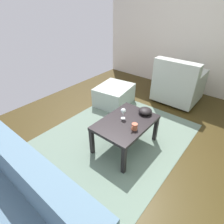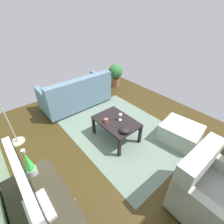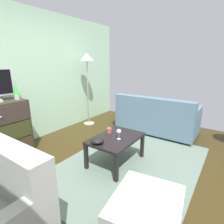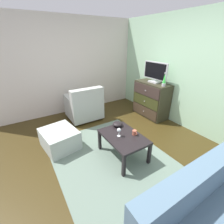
% 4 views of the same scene
% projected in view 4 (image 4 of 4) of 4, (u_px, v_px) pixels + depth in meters
% --- Properties ---
extents(ground_plane, '(5.29, 4.45, 0.05)m').
position_uv_depth(ground_plane, '(117.00, 153.00, 3.00)').
color(ground_plane, '#392D12').
extents(wall_accent_rear, '(5.29, 0.12, 2.54)m').
position_uv_depth(wall_accent_rear, '(193.00, 74.00, 3.40)').
color(wall_accent_rear, '#A8D2AB').
rests_on(wall_accent_rear, ground_plane).
extents(wall_plain_left, '(0.12, 4.45, 2.54)m').
position_uv_depth(wall_plain_left, '(70.00, 67.00, 4.29)').
color(wall_plain_left, beige).
rests_on(wall_plain_left, ground_plane).
extents(area_rug, '(2.60, 1.90, 0.01)m').
position_uv_depth(area_rug, '(114.00, 162.00, 2.74)').
color(area_rug, slate).
rests_on(area_rug, ground_plane).
extents(dresser, '(0.97, 0.49, 0.94)m').
position_uv_depth(dresser, '(151.00, 100.00, 4.25)').
color(dresser, '#322F1F').
rests_on(dresser, ground_plane).
extents(tv, '(0.74, 0.18, 0.52)m').
position_uv_depth(tv, '(155.00, 72.00, 3.93)').
color(tv, silver).
rests_on(tv, dresser).
extents(lava_lamp, '(0.09, 0.09, 0.33)m').
position_uv_depth(lava_lamp, '(164.00, 80.00, 3.67)').
color(lava_lamp, '#B7B7BC').
rests_on(lava_lamp, dresser).
extents(coffee_table, '(0.85, 0.60, 0.44)m').
position_uv_depth(coffee_table, '(123.00, 138.00, 2.73)').
color(coffee_table, black).
rests_on(coffee_table, ground_plane).
extents(wine_glass, '(0.07, 0.07, 0.16)m').
position_uv_depth(wine_glass, '(119.00, 130.00, 2.65)').
color(wine_glass, silver).
rests_on(wine_glass, coffee_table).
extents(mug, '(0.11, 0.08, 0.08)m').
position_uv_depth(mug, '(135.00, 133.00, 2.72)').
color(mug, '#AE5740').
rests_on(mug, coffee_table).
extents(bowl_decorative, '(0.19, 0.19, 0.09)m').
position_uv_depth(bowl_decorative, '(118.00, 124.00, 3.00)').
color(bowl_decorative, black).
rests_on(bowl_decorative, coffee_table).
extents(couch_large, '(0.85, 1.72, 0.84)m').
position_uv_depth(couch_large, '(216.00, 224.00, 1.51)').
color(couch_large, '#332319').
rests_on(couch_large, ground_plane).
extents(armchair, '(0.80, 0.82, 0.90)m').
position_uv_depth(armchair, '(84.00, 106.00, 4.11)').
color(armchair, '#332319').
rests_on(armchair, ground_plane).
extents(ottoman, '(0.78, 0.70, 0.38)m').
position_uv_depth(ottoman, '(60.00, 139.00, 3.05)').
color(ottoman, '#ACB7AF').
rests_on(ottoman, ground_plane).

